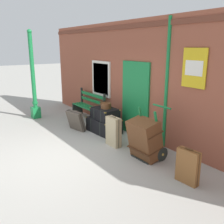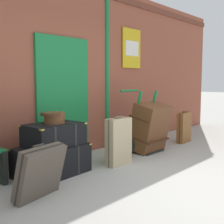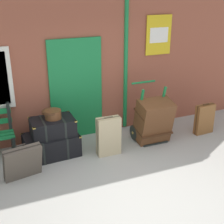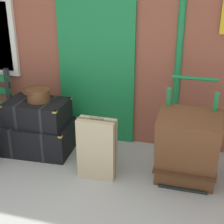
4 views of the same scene
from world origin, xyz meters
The scene contains 7 objects.
brick_facade centered at (-0.02, 2.60, 1.60)m, with size 10.40×0.35×3.20m.
steamer_trunk_base centered at (-0.89, 1.83, 0.21)m, with size 1.05×0.71×0.43m.
steamer_trunk_middle centered at (-0.84, 1.83, 0.58)m, with size 0.82×0.56×0.33m.
round_hatbox centered at (-0.82, 1.85, 0.83)m, with size 0.36×0.32×0.16m.
porters_trolley centered at (1.17, 1.74, 0.27)m, with size 0.71×0.68×1.18m.
large_brown_trunk centered at (1.17, 1.56, 0.48)m, with size 0.70×0.61×0.95m.
suitcase_tan centered at (0.13, 1.44, 0.38)m, with size 0.47×0.19×0.80m.
Camera 4 is at (1.24, -1.83, 2.32)m, focal length 52.76 mm.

